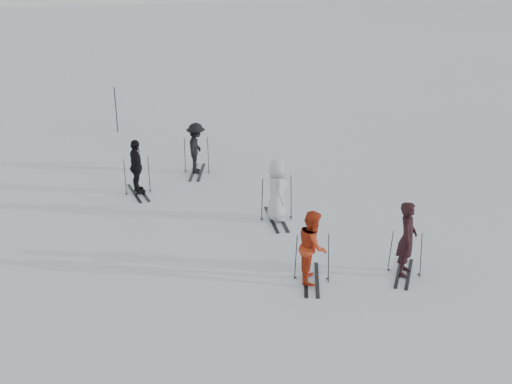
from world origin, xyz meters
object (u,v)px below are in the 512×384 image
Objects in this scene: skier_red at (313,247)px; piste_marker at (116,110)px; skier_uphill_far at (196,149)px; skier_grey at (277,191)px; skier_uphill_left at (137,167)px; skier_near_dark at (407,239)px.

skier_red is 0.94× the size of piste_marker.
piste_marker is (-4.22, 13.31, 0.05)m from skier_red.
skier_red reaches higher than skier_uphill_far.
skier_uphill_far is at bearing 28.22° from skier_red.
piste_marker reaches higher than skier_red.
skier_grey is 4.65m from skier_uphill_far.
skier_red is at bearing -152.93° from skier_uphill_far.
piste_marker is at bearing -6.92° from skier_uphill_left.
skier_grey is 1.03× the size of skier_uphill_left.
skier_uphill_left is (-3.76, 2.88, -0.03)m from skier_grey.
skier_red is 13.96m from piste_marker.
skier_grey is at bearing -66.58° from piste_marker.
piste_marker is (-2.55, 5.48, 0.07)m from skier_uphill_far.
skier_uphill_far is (-1.70, 4.33, -0.03)m from skier_grey.
skier_uphill_far is (2.06, 1.45, -0.01)m from skier_uphill_left.
skier_near_dark is at bearing -138.85° from skier_uphill_far.
skier_near_dark is 8.91m from skier_uphill_left.
skier_red is at bearing -177.69° from skier_grey.
piste_marker is (-4.25, 9.81, 0.04)m from skier_grey.
skier_red is 0.98× the size of skier_grey.
piste_marker is at bearing 33.76° from skier_red.
skier_grey is at bearing 60.77° from skier_near_dark.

